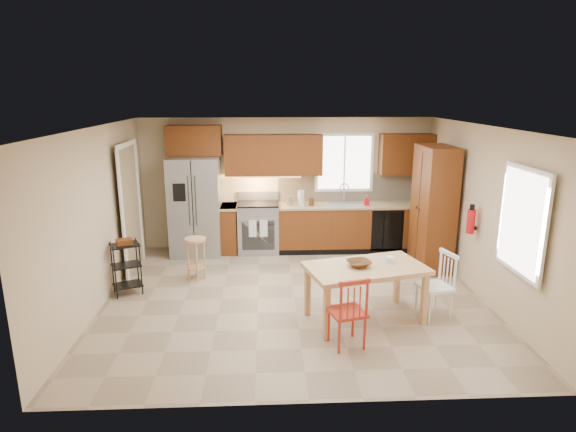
% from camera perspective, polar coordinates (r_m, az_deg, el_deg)
% --- Properties ---
extents(floor, '(5.50, 5.50, 0.00)m').
position_cam_1_polar(floor, '(7.23, 0.75, -9.65)').
color(floor, gray).
rests_on(floor, ground).
extents(ceiling, '(5.50, 5.00, 0.02)m').
position_cam_1_polar(ceiling, '(6.61, 0.82, 10.52)').
color(ceiling, silver).
rests_on(ceiling, ground).
extents(wall_back, '(5.50, 0.02, 2.50)m').
position_cam_1_polar(wall_back, '(9.25, -0.16, 3.87)').
color(wall_back, '#CCB793').
rests_on(wall_back, ground).
extents(wall_front, '(5.50, 0.02, 2.50)m').
position_cam_1_polar(wall_front, '(4.45, 2.76, -8.13)').
color(wall_front, '#CCB793').
rests_on(wall_front, ground).
extents(wall_left, '(0.02, 5.00, 2.50)m').
position_cam_1_polar(wall_left, '(7.20, -21.64, -0.28)').
color(wall_left, '#CCB793').
rests_on(wall_left, ground).
extents(wall_right, '(0.02, 5.00, 2.50)m').
position_cam_1_polar(wall_right, '(7.50, 22.25, 0.23)').
color(wall_right, '#CCB793').
rests_on(wall_right, ground).
extents(refrigerator, '(0.92, 0.75, 1.82)m').
position_cam_1_polar(refrigerator, '(9.04, -10.88, 1.14)').
color(refrigerator, gray).
rests_on(refrigerator, floor).
extents(range_stove, '(0.76, 0.63, 0.92)m').
position_cam_1_polar(range_stove, '(9.12, -3.52, -1.42)').
color(range_stove, gray).
rests_on(range_stove, floor).
extents(base_cabinet_narrow, '(0.30, 0.60, 0.90)m').
position_cam_1_polar(base_cabinet_narrow, '(9.16, -6.96, -1.49)').
color(base_cabinet_narrow, '#642D12').
rests_on(base_cabinet_narrow, floor).
extents(base_cabinet_run, '(2.92, 0.60, 0.90)m').
position_cam_1_polar(base_cabinet_run, '(9.29, 7.90, -1.30)').
color(base_cabinet_run, '#642D12').
rests_on(base_cabinet_run, floor).
extents(dishwasher, '(0.60, 0.02, 0.78)m').
position_cam_1_polar(dishwasher, '(9.14, 11.68, -1.73)').
color(dishwasher, black).
rests_on(dishwasher, floor).
extents(backsplash, '(2.92, 0.03, 0.55)m').
position_cam_1_polar(backsplash, '(9.40, 7.74, 3.43)').
color(backsplash, beige).
rests_on(backsplash, wall_back).
extents(upper_over_fridge, '(1.00, 0.35, 0.55)m').
position_cam_1_polar(upper_over_fridge, '(9.04, -11.07, 8.79)').
color(upper_over_fridge, '#5C2C0F').
rests_on(upper_over_fridge, wall_back).
extents(upper_left_block, '(1.80, 0.35, 0.75)m').
position_cam_1_polar(upper_left_block, '(8.98, -1.72, 7.25)').
color(upper_left_block, '#5C2C0F').
rests_on(upper_left_block, wall_back).
extents(upper_right_block, '(1.00, 0.35, 0.75)m').
position_cam_1_polar(upper_right_block, '(9.37, 13.88, 7.14)').
color(upper_right_block, '#5C2C0F').
rests_on(upper_right_block, wall_back).
extents(window_back, '(1.12, 0.04, 1.12)m').
position_cam_1_polar(window_back, '(9.28, 6.68, 6.30)').
color(window_back, white).
rests_on(window_back, wall_back).
extents(sink, '(0.62, 0.46, 0.16)m').
position_cam_1_polar(sink, '(9.16, 6.82, 1.15)').
color(sink, gray).
rests_on(sink, base_cabinet_run).
extents(undercab_glow, '(1.60, 0.30, 0.01)m').
position_cam_1_polar(undercab_glow, '(9.02, -3.61, 4.72)').
color(undercab_glow, '#FFBF66').
rests_on(undercab_glow, wall_back).
extents(soap_bottle, '(0.09, 0.09, 0.19)m').
position_cam_1_polar(soap_bottle, '(9.10, 9.31, 1.86)').
color(soap_bottle, red).
rests_on(soap_bottle, base_cabinet_run).
extents(paper_towel, '(0.12, 0.12, 0.28)m').
position_cam_1_polar(paper_towel, '(8.97, 1.54, 2.15)').
color(paper_towel, silver).
rests_on(paper_towel, base_cabinet_run).
extents(canister_steel, '(0.11, 0.11, 0.18)m').
position_cam_1_polar(canister_steel, '(8.97, 0.26, 1.82)').
color(canister_steel, gray).
rests_on(canister_steel, base_cabinet_run).
extents(canister_wood, '(0.10, 0.10, 0.14)m').
position_cam_1_polar(canister_wood, '(8.97, 2.82, 1.68)').
color(canister_wood, '#492D13').
rests_on(canister_wood, base_cabinet_run).
extents(pantry, '(0.50, 0.95, 2.10)m').
position_cam_1_polar(pantry, '(8.50, 16.84, 0.90)').
color(pantry, '#642D12').
rests_on(pantry, floor).
extents(fire_extinguisher, '(0.12, 0.12, 0.36)m').
position_cam_1_polar(fire_extinguisher, '(7.62, 20.86, -0.59)').
color(fire_extinguisher, red).
rests_on(fire_extinguisher, wall_right).
extents(window_right, '(0.04, 1.02, 1.32)m').
position_cam_1_polar(window_right, '(6.43, 26.06, -0.58)').
color(window_right, white).
rests_on(window_right, wall_right).
extents(doorway, '(0.04, 0.95, 2.10)m').
position_cam_1_polar(doorway, '(8.42, -18.24, 0.66)').
color(doorway, '#8C7A59').
rests_on(doorway, wall_left).
extents(dining_table, '(1.69, 1.22, 0.74)m').
position_cam_1_polar(dining_table, '(6.52, 9.10, -9.07)').
color(dining_table, tan).
rests_on(dining_table, floor).
extents(chair_red, '(0.51, 0.51, 0.90)m').
position_cam_1_polar(chair_red, '(5.85, 7.00, -11.06)').
color(chair_red, '#AD2B1A').
rests_on(chair_red, floor).
extents(chair_white, '(0.51, 0.51, 0.90)m').
position_cam_1_polar(chair_white, '(6.79, 16.99, -7.88)').
color(chair_white, silver).
rests_on(chair_white, floor).
extents(table_bowl, '(0.38, 0.38, 0.08)m').
position_cam_1_polar(table_bowl, '(6.36, 8.39, -5.96)').
color(table_bowl, '#492D13').
rests_on(table_bowl, dining_table).
extents(table_jar, '(0.13, 0.13, 0.13)m').
position_cam_1_polar(table_jar, '(6.53, 11.95, -5.30)').
color(table_jar, silver).
rests_on(table_jar, dining_table).
extents(bar_stool, '(0.38, 0.38, 0.69)m').
position_cam_1_polar(bar_stool, '(7.93, -10.83, -4.99)').
color(bar_stool, tan).
rests_on(bar_stool, floor).
extents(utility_cart, '(0.50, 0.46, 0.81)m').
position_cam_1_polar(utility_cart, '(7.62, -18.59, -5.86)').
color(utility_cart, black).
rests_on(utility_cart, floor).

